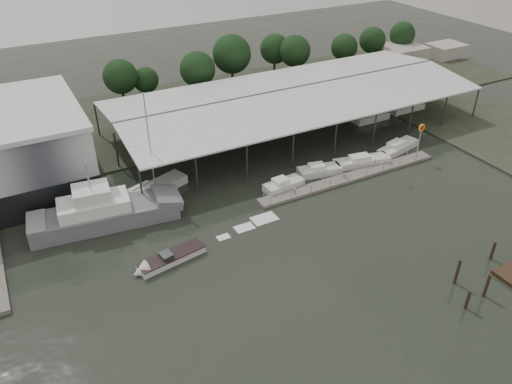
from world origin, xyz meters
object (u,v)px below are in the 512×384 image
grey_trawler (106,212)px  white_sailboat (151,190)px  speedboat_underway (166,260)px  shell_fuel_sign (420,135)px

grey_trawler → white_sailboat: (6.63, 3.57, -0.92)m
white_sailboat → speedboat_underway: (-2.94, -13.88, -0.26)m
shell_fuel_sign → white_sailboat: size_ratio=0.40×
shell_fuel_sign → grey_trawler: 44.23m
white_sailboat → speedboat_underway: 14.19m
grey_trawler → white_sailboat: bearing=34.8°
white_sailboat → speedboat_underway: size_ratio=0.73×
white_sailboat → speedboat_underway: white_sailboat is taller
white_sailboat → grey_trawler: bearing=-171.8°
shell_fuel_sign → grey_trawler: grey_trawler is taller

